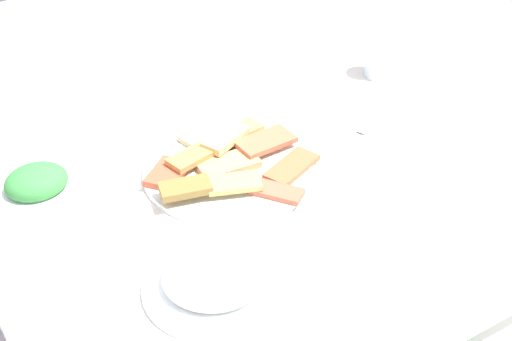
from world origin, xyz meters
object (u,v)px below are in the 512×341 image
at_px(pide_platter, 228,166).
at_px(fork, 383,115).
at_px(spoon, 394,122).
at_px(salad_plate_greens, 213,280).
at_px(salad_plate_rice, 37,185).
at_px(drinking_glass, 381,57).
at_px(paper_napkin, 388,120).
at_px(dining_table, 274,225).

height_order(pide_platter, fork, pide_platter).
distance_m(pide_platter, spoon, 0.38).
relative_size(salad_plate_greens, spoon, 1.34).
bearing_deg(salad_plate_greens, spoon, -157.99).
bearing_deg(pide_platter, spoon, 174.53).
bearing_deg(salad_plate_rice, drinking_glass, -178.44).
bearing_deg(paper_napkin, salad_plate_rice, -11.42).
bearing_deg(salad_plate_rice, salad_plate_greens, 111.98).
relative_size(pide_platter, paper_napkin, 2.37).
distance_m(pide_platter, salad_plate_rice, 0.36).
xyz_separation_m(dining_table, drinking_glass, (-0.45, -0.25, 0.13)).
height_order(pide_platter, salad_plate_rice, salad_plate_rice).
xyz_separation_m(pide_platter, salad_plate_greens, (0.18, 0.26, 0.01)).
relative_size(salad_plate_rice, fork, 1.14).
xyz_separation_m(drinking_glass, spoon, (0.11, 0.19, -0.04)).
distance_m(salad_plate_rice, drinking_glass, 0.83).
relative_size(dining_table, paper_napkin, 7.55).
bearing_deg(fork, paper_napkin, 71.09).
relative_size(pide_platter, salad_plate_rice, 1.67).
height_order(salad_plate_greens, drinking_glass, drinking_glass).
height_order(dining_table, pide_platter, pide_platter).
height_order(drinking_glass, spoon, drinking_glass).
bearing_deg(drinking_glass, salad_plate_greens, 31.51).
bearing_deg(paper_napkin, drinking_glass, -123.69).
relative_size(fork, spoon, 1.04).
bearing_deg(fork, salad_plate_rice, -28.94).
xyz_separation_m(paper_napkin, spoon, (0.00, 0.02, 0.00)).
bearing_deg(salad_plate_rice, pide_platter, 159.39).
relative_size(salad_plate_greens, drinking_glass, 2.38).
distance_m(dining_table, salad_plate_greens, 0.30).
distance_m(pide_platter, fork, 0.38).
height_order(salad_plate_greens, paper_napkin, salad_plate_greens).
bearing_deg(drinking_glass, fork, 53.25).
distance_m(salad_plate_rice, spoon, 0.74).
relative_size(salad_plate_greens, fork, 1.29).
distance_m(salad_plate_rice, paper_napkin, 0.73).
distance_m(salad_plate_greens, paper_napkin, 0.61).
relative_size(dining_table, drinking_glass, 11.13).
bearing_deg(salad_plate_rice, fork, 169.97).
xyz_separation_m(fork, spoon, (0.00, 0.04, 0.00)).
height_order(paper_napkin, spoon, spoon).
xyz_separation_m(dining_table, salad_plate_rice, (0.38, -0.22, 0.10)).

